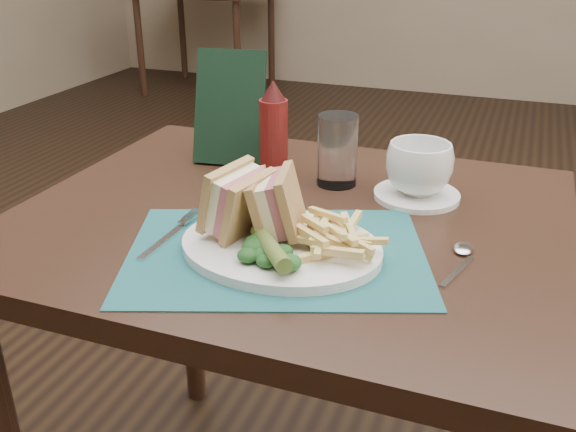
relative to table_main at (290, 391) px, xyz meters
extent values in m
plane|color=black|center=(0.00, 0.50, -0.38)|extent=(7.00, 7.00, 0.00)
plane|color=gray|center=(0.00, 4.00, -0.38)|extent=(6.00, 0.00, 6.00)
cube|color=#1B5557|center=(0.03, -0.14, 0.38)|extent=(0.51, 0.44, 0.00)
cylinder|color=#4E6526|center=(0.05, -0.20, 0.41)|extent=(0.09, 0.11, 0.03)
cylinder|color=white|center=(0.19, 0.14, 0.38)|extent=(0.19, 0.19, 0.01)
imported|color=white|center=(0.19, 0.14, 0.43)|extent=(0.15, 0.15, 0.09)
cylinder|color=silver|center=(0.04, 0.15, 0.44)|extent=(0.09, 0.09, 0.13)
cube|color=black|center=(-0.20, 0.20, 0.48)|extent=(0.15, 0.10, 0.22)
camera|label=1|loc=(0.34, -0.91, 0.82)|focal=40.00mm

